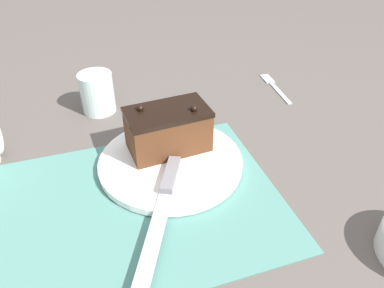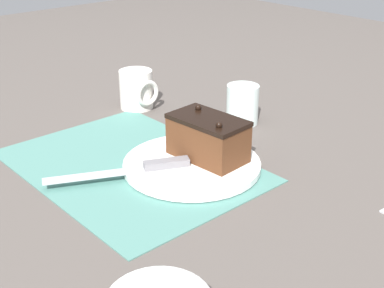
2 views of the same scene
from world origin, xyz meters
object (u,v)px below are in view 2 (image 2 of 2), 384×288
object	(u,v)px
drinking_glass	(242,104)
coffee_mug	(137,90)
cake_plate	(192,165)
serving_knife	(143,168)
chocolate_cake	(208,138)

from	to	relation	value
drinking_glass	coffee_mug	xyz separation A→B (m)	(-0.23, -0.12, 0.00)
cake_plate	serving_knife	size ratio (longest dim) A/B	1.05
chocolate_cake	drinking_glass	size ratio (longest dim) A/B	1.72
serving_knife	drinking_glass	bearing A→B (deg)	-52.75
cake_plate	chocolate_cake	world-z (taller)	chocolate_cake
chocolate_cake	coffee_mug	bearing A→B (deg)	166.01
cake_plate	coffee_mug	size ratio (longest dim) A/B	2.77
serving_knife	coffee_mug	size ratio (longest dim) A/B	2.63
serving_knife	drinking_glass	size ratio (longest dim) A/B	2.78
chocolate_cake	serving_knife	bearing A→B (deg)	-107.71
cake_plate	drinking_glass	xyz separation A→B (m)	(-0.09, 0.23, 0.03)
serving_knife	coffee_mug	bearing A→B (deg)	-8.70
cake_plate	drinking_glass	world-z (taller)	drinking_glass
chocolate_cake	coffee_mug	size ratio (longest dim) A/B	1.62
drinking_glass	coffee_mug	bearing A→B (deg)	-152.83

